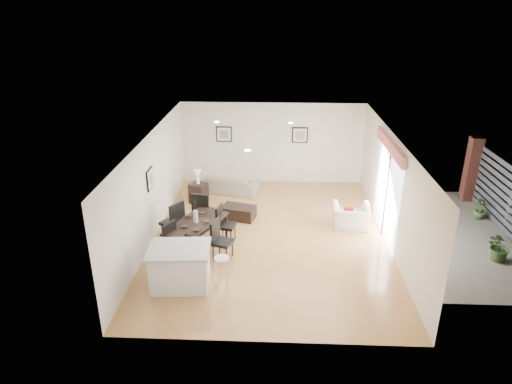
{
  "coord_description": "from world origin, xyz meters",
  "views": [
    {
      "loc": [
        0.12,
        -10.56,
        5.69
      ],
      "look_at": [
        -0.38,
        0.4,
        1.1
      ],
      "focal_mm": 32.0,
      "sensor_mm": 36.0,
      "label": 1
    }
  ],
  "objects_px": {
    "dining_table": "(196,225)",
    "coffee_table": "(239,212)",
    "dining_chair_wfar": "(174,220)",
    "dining_chair_efar": "(223,222)",
    "sofa": "(230,184)",
    "kitchen_island": "(180,267)",
    "armchair": "(351,216)",
    "dining_chair_wnear": "(167,238)",
    "side_table": "(199,193)",
    "dining_chair_foot": "(202,209)",
    "bar_stool": "(222,262)",
    "dining_chair_enear": "(219,238)",
    "dining_chair_head": "(190,253)"
  },
  "relations": [
    {
      "from": "armchair",
      "to": "kitchen_island",
      "type": "distance_m",
      "value": 5.02
    },
    {
      "from": "dining_table",
      "to": "dining_chair_head",
      "type": "bearing_deg",
      "value": -64.14
    },
    {
      "from": "armchair",
      "to": "coffee_table",
      "type": "relative_size",
      "value": 1.06
    },
    {
      "from": "coffee_table",
      "to": "sofa",
      "type": "bearing_deg",
      "value": 118.36
    },
    {
      "from": "dining_table",
      "to": "side_table",
      "type": "height_order",
      "value": "dining_table"
    },
    {
      "from": "armchair",
      "to": "dining_chair_foot",
      "type": "distance_m",
      "value": 4.02
    },
    {
      "from": "coffee_table",
      "to": "kitchen_island",
      "type": "relative_size",
      "value": 0.67
    },
    {
      "from": "side_table",
      "to": "kitchen_island",
      "type": "height_order",
      "value": "kitchen_island"
    },
    {
      "from": "dining_chair_efar",
      "to": "dining_chair_head",
      "type": "relative_size",
      "value": 1.06
    },
    {
      "from": "sofa",
      "to": "kitchen_island",
      "type": "height_order",
      "value": "kitchen_island"
    },
    {
      "from": "dining_chair_efar",
      "to": "bar_stool",
      "type": "bearing_deg",
      "value": -161.85
    },
    {
      "from": "dining_table",
      "to": "coffee_table",
      "type": "relative_size",
      "value": 2.13
    },
    {
      "from": "sofa",
      "to": "dining_chair_wnear",
      "type": "xyz_separation_m",
      "value": [
        -1.07,
        -4.15,
        0.27
      ]
    },
    {
      "from": "sofa",
      "to": "dining_table",
      "type": "xyz_separation_m",
      "value": [
        -0.45,
        -3.67,
        0.38
      ]
    },
    {
      "from": "sofa",
      "to": "armchair",
      "type": "distance_m",
      "value": 4.22
    },
    {
      "from": "dining_chair_enear",
      "to": "kitchen_island",
      "type": "bearing_deg",
      "value": 168.25
    },
    {
      "from": "sofa",
      "to": "bar_stool",
      "type": "xyz_separation_m",
      "value": [
        0.36,
        -5.25,
        0.34
      ]
    },
    {
      "from": "dining_chair_wfar",
      "to": "kitchen_island",
      "type": "relative_size",
      "value": 0.79
    },
    {
      "from": "sofa",
      "to": "dining_chair_wnear",
      "type": "bearing_deg",
      "value": 90.29
    },
    {
      "from": "sofa",
      "to": "side_table",
      "type": "height_order",
      "value": "side_table"
    },
    {
      "from": "sofa",
      "to": "dining_chair_efar",
      "type": "height_order",
      "value": "dining_chair_efar"
    },
    {
      "from": "dining_chair_wfar",
      "to": "dining_chair_efar",
      "type": "bearing_deg",
      "value": 127.25
    },
    {
      "from": "dining_chair_foot",
      "to": "bar_stool",
      "type": "bearing_deg",
      "value": 120.33
    },
    {
      "from": "armchair",
      "to": "dining_chair_wfar",
      "type": "bearing_deg",
      "value": 16.24
    },
    {
      "from": "dining_table",
      "to": "dining_chair_enear",
      "type": "distance_m",
      "value": 0.75
    },
    {
      "from": "side_table",
      "to": "bar_stool",
      "type": "xyz_separation_m",
      "value": [
        1.22,
        -4.41,
        0.3
      ]
    },
    {
      "from": "armchair",
      "to": "dining_table",
      "type": "distance_m",
      "value": 4.22
    },
    {
      "from": "coffee_table",
      "to": "side_table",
      "type": "xyz_separation_m",
      "value": [
        -1.3,
        1.06,
        0.13
      ]
    },
    {
      "from": "dining_table",
      "to": "dining_chair_enear",
      "type": "bearing_deg",
      "value": -9.74
    },
    {
      "from": "dining_chair_enear",
      "to": "dining_chair_foot",
      "type": "bearing_deg",
      "value": 42.4
    },
    {
      "from": "dining_chair_wnear",
      "to": "coffee_table",
      "type": "bearing_deg",
      "value": 175.28
    },
    {
      "from": "sofa",
      "to": "dining_table",
      "type": "distance_m",
      "value": 3.72
    },
    {
      "from": "sofa",
      "to": "dining_chair_efar",
      "type": "relative_size",
      "value": 1.93
    },
    {
      "from": "sofa",
      "to": "armchair",
      "type": "bearing_deg",
      "value": 161.57
    },
    {
      "from": "dining_chair_efar",
      "to": "bar_stool",
      "type": "xyz_separation_m",
      "value": [
        0.2,
        -2.04,
        0.07
      ]
    },
    {
      "from": "dining_chair_enear",
      "to": "side_table",
      "type": "relative_size",
      "value": 1.57
    },
    {
      "from": "side_table",
      "to": "bar_stool",
      "type": "bearing_deg",
      "value": -74.5
    },
    {
      "from": "sofa",
      "to": "dining_chair_foot",
      "type": "distance_m",
      "value": 2.66
    },
    {
      "from": "dining_chair_efar",
      "to": "dining_chair_head",
      "type": "height_order",
      "value": "dining_chair_efar"
    },
    {
      "from": "dining_chair_foot",
      "to": "kitchen_island",
      "type": "distance_m",
      "value": 2.66
    },
    {
      "from": "armchair",
      "to": "bar_stool",
      "type": "height_order",
      "value": "bar_stool"
    },
    {
      "from": "dining_table",
      "to": "coffee_table",
      "type": "bearing_deg",
      "value": 86.82
    },
    {
      "from": "dining_chair_wfar",
      "to": "kitchen_island",
      "type": "distance_m",
      "value": 2.04
    },
    {
      "from": "dining_table",
      "to": "dining_chair_efar",
      "type": "xyz_separation_m",
      "value": [
        0.61,
        0.45,
        -0.12
      ]
    },
    {
      "from": "dining_chair_wnear",
      "to": "kitchen_island",
      "type": "relative_size",
      "value": 0.7
    },
    {
      "from": "dining_chair_wfar",
      "to": "dining_chair_foot",
      "type": "height_order",
      "value": "dining_chair_wfar"
    },
    {
      "from": "armchair",
      "to": "dining_chair_wnear",
      "type": "bearing_deg",
      "value": 25.97
    },
    {
      "from": "kitchen_island",
      "to": "dining_chair_foot",
      "type": "bearing_deg",
      "value": 84.69
    },
    {
      "from": "dining_chair_enear",
      "to": "coffee_table",
      "type": "height_order",
      "value": "dining_chair_enear"
    },
    {
      "from": "dining_chair_wfar",
      "to": "dining_chair_efar",
      "type": "xyz_separation_m",
      "value": [
        1.23,
        0.07,
        -0.07
      ]
    }
  ]
}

